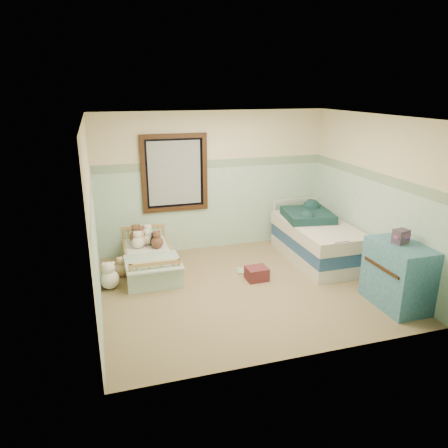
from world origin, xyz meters
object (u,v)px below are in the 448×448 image
object	(u,v)px
toddler_bed_frame	(150,264)
plush_floor_tan	(122,270)
dresser	(398,275)
floor_book	(246,271)
plush_floor_cream	(110,279)
twin_bed_frame	(316,254)
red_pillow	(257,274)

from	to	relation	value
toddler_bed_frame	plush_floor_tan	bearing A→B (deg)	-166.87
dresser	floor_book	distance (m)	2.32
plush_floor_cream	dresser	distance (m)	4.12
twin_bed_frame	red_pillow	bearing A→B (deg)	-160.42
toddler_bed_frame	red_pillow	world-z (taller)	red_pillow
toddler_bed_frame	floor_book	xyz separation A→B (m)	(1.50, -0.51, -0.09)
plush_floor_tan	twin_bed_frame	world-z (taller)	plush_floor_tan
plush_floor_cream	twin_bed_frame	world-z (taller)	plush_floor_cream
plush_floor_tan	twin_bed_frame	xyz separation A→B (m)	(3.30, -0.28, -0.00)
plush_floor_cream	plush_floor_tan	world-z (taller)	plush_floor_cream
plush_floor_cream	red_pillow	distance (m)	2.24
plush_floor_tan	red_pillow	size ratio (longest dim) A/B	0.69
dresser	floor_book	size ratio (longest dim) A/B	3.08
plush_floor_cream	twin_bed_frame	bearing A→B (deg)	1.73
twin_bed_frame	plush_floor_cream	bearing A→B (deg)	-178.27
plush_floor_tan	floor_book	xyz separation A→B (m)	(1.95, -0.41, -0.10)
twin_bed_frame	toddler_bed_frame	bearing A→B (deg)	172.26
toddler_bed_frame	floor_book	size ratio (longest dim) A/B	5.30
plush_floor_cream	floor_book	world-z (taller)	plush_floor_cream
red_pillow	plush_floor_cream	bearing A→B (deg)	170.98
plush_floor_cream	dresser	bearing A→B (deg)	-23.63
dresser	red_pillow	size ratio (longest dim) A/B	2.76
plush_floor_tan	red_pillow	world-z (taller)	plush_floor_tan
dresser	twin_bed_frame	bearing A→B (deg)	98.48
plush_floor_cream	red_pillow	world-z (taller)	plush_floor_cream
floor_book	red_pillow	bearing A→B (deg)	-67.77
twin_bed_frame	floor_book	xyz separation A→B (m)	(-1.35, -0.13, -0.10)
floor_book	toddler_bed_frame	bearing A→B (deg)	172.78
red_pillow	plush_floor_tan	bearing A→B (deg)	159.90
plush_floor_cream	dresser	size ratio (longest dim) A/B	0.32
plush_floor_cream	twin_bed_frame	xyz separation A→B (m)	(3.50, 0.11, -0.03)
plush_floor_cream	red_pillow	bearing A→B (deg)	-9.02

